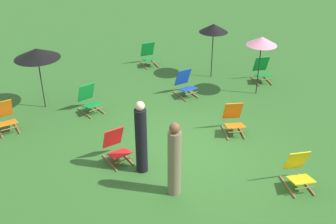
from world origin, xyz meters
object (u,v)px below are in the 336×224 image
deckchair_8 (5,117)px  person_0 (141,139)px  deckchair_9 (149,55)px  deckchair_5 (116,147)px  deckchair_7 (298,171)px  deckchair_0 (234,119)px  umbrella_1 (37,53)px  deckchair_6 (185,84)px  deckchair_4 (262,71)px  umbrella_0 (214,28)px  umbrella_2 (262,41)px  deckchair_3 (89,100)px  person_1 (174,161)px

deckchair_8 → person_0: (2.75, -3.13, 0.49)m
deckchair_8 → deckchair_9: 5.86m
deckchair_5 → deckchair_7: size_ratio=0.99×
deckchair_0 → deckchair_7: (0.13, -2.49, 0.00)m
umbrella_1 → deckchair_6: bearing=-11.6°
deckchair_0 → deckchair_6: bearing=111.8°
deckchair_4 → deckchair_7: size_ratio=1.01×
deckchair_6 → umbrella_0: umbrella_0 is taller
deckchair_6 → umbrella_2: bearing=-27.9°
deckchair_5 → deckchair_8: size_ratio=1.00×
deckchair_7 → umbrella_1: bearing=139.4°
deckchair_7 → deckchair_8: same height
deckchair_9 → umbrella_1: (-4.01, -1.92, 1.32)m
deckchair_9 → umbrella_1: 4.64m
deckchair_5 → person_0: 0.89m
deckchair_3 → umbrella_2: bearing=-26.4°
umbrella_0 → umbrella_1: 5.60m
deckchair_4 → deckchair_7: (-2.45, -4.98, 0.00)m
deckchair_0 → deckchair_7: size_ratio=1.03×
deckchair_4 → deckchair_9: bearing=149.4°
deckchair_3 → deckchair_5: 2.66m
deckchair_6 → person_1: size_ratio=0.49×
deckchair_5 → umbrella_1: bearing=98.9°
deckchair_9 → deckchair_8: bearing=-151.1°
deckchair_0 → deckchair_5: same height
deckchair_6 → deckchair_8: same height
deckchair_0 → person_0: person_0 is taller
deckchair_0 → umbrella_1: (-4.43, 3.36, 1.32)m
deckchair_9 → umbrella_0: bearing=-49.0°
umbrella_0 → deckchair_3: bearing=-169.3°
deckchair_5 → deckchair_6: (2.98, 2.56, 0.00)m
deckchair_4 → umbrella_0: (-1.40, 0.96, 1.35)m
deckchair_9 → person_1: size_ratio=0.49×
person_1 → umbrella_1: bearing=140.2°
person_1 → deckchair_4: bearing=68.3°
person_0 → deckchair_7: bearing=-175.6°
deckchair_3 → deckchair_6: (3.00, -0.10, 0.00)m
deckchair_3 → deckchair_4: same height
deckchair_4 → person_1: bearing=-127.8°
deckchair_5 → person_0: (0.42, -0.62, 0.49)m
deckchair_4 → deckchair_9: same height
umbrella_1 → deckchair_4: bearing=-7.1°
umbrella_2 → deckchair_8: bearing=174.4°
deckchair_4 → deckchair_7: bearing=-103.7°
deckchair_8 → person_0: person_0 is taller
deckchair_8 → deckchair_5: bearing=-55.4°
deckchair_9 → person_0: size_ratio=0.47×
deckchair_5 → deckchair_7: (3.35, -2.44, 0.00)m
deckchair_9 → umbrella_0: size_ratio=0.45×
deckchair_6 → umbrella_2: umbrella_2 is taller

